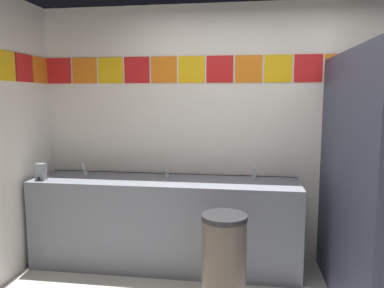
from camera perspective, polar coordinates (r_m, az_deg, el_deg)
The scene contains 8 objects.
wall_back at distance 3.80m, azimuth 10.66°, elevation 1.60°, with size 4.52×0.09×2.57m.
vanity_counter at distance 3.72m, azimuth -4.19°, elevation -11.80°, with size 2.57×0.60×0.86m.
faucet_left at distance 3.95m, azimuth -16.22°, elevation -3.86°, with size 0.04×0.10×0.14m.
faucet_center at distance 3.68m, azimuth -3.96°, elevation -4.38°, with size 0.04×0.10×0.14m.
faucet_right at distance 3.60m, azimuth 9.52°, elevation -4.72°, with size 0.04×0.10×0.14m.
soap_dispenser at distance 3.85m, azimuth -22.25°, elevation -3.98°, with size 0.09×0.09×0.16m.
stall_divider at distance 2.90m, azimuth 26.48°, elevation -6.54°, with size 0.92×1.59×2.00m.
trash_bin at distance 2.97m, azimuth 4.93°, elevation -17.97°, with size 0.35×0.35×0.78m.
Camera 1 is at (-0.17, -2.20, 1.65)m, focal length 34.64 mm.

